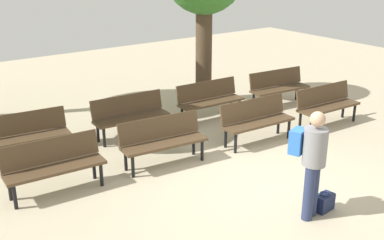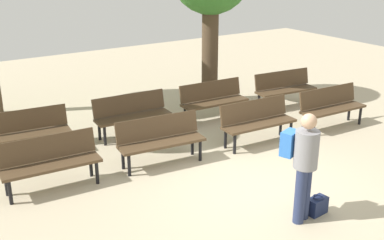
{
  "view_description": "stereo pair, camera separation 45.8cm",
  "coord_description": "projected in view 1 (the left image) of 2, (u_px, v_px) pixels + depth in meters",
  "views": [
    {
      "loc": [
        -5.22,
        -5.15,
        3.78
      ],
      "look_at": [
        0.0,
        2.06,
        0.55
      ],
      "focal_mm": 44.81,
      "sensor_mm": 36.0,
      "label": 1
    },
    {
      "loc": [
        -4.84,
        -5.41,
        3.78
      ],
      "look_at": [
        0.0,
        2.06,
        0.55
      ],
      "focal_mm": 44.81,
      "sensor_mm": 36.0,
      "label": 2
    }
  ],
  "objects": [
    {
      "name": "handbag",
      "position": [
        324.0,
        202.0,
        7.25
      ],
      "size": [
        0.34,
        0.21,
        0.29
      ],
      "color": "#192347",
      "rests_on": "ground_plane"
    },
    {
      "name": "bench_r1_c0",
      "position": [
        25.0,
        133.0,
        8.92
      ],
      "size": [
        1.64,
        0.64,
        0.87
      ],
      "rotation": [
        0.0,
        0.0,
        -0.1
      ],
      "color": "#4C3823",
      "rests_on": "ground_plane"
    },
    {
      "name": "bench_r0_c0",
      "position": [
        54.0,
        163.0,
        7.7
      ],
      "size": [
        1.62,
        0.57,
        0.87
      ],
      "rotation": [
        0.0,
        0.0,
        -0.06
      ],
      "color": "#4C3823",
      "rests_on": "ground_plane"
    },
    {
      "name": "visitor_with_backpack",
      "position": [
        312.0,
        159.0,
        6.82
      ],
      "size": [
        0.46,
        0.59,
        1.65
      ],
      "rotation": [
        0.0,
        0.0,
        3.47
      ],
      "color": "navy",
      "rests_on": "ground_plane"
    },
    {
      "name": "bench_r0_c2",
      "position": [
        256.0,
        118.0,
        9.7
      ],
      "size": [
        1.62,
        0.57,
        0.87
      ],
      "rotation": [
        0.0,
        0.0,
        -0.05
      ],
      "color": "#4C3823",
      "rests_on": "ground_plane"
    },
    {
      "name": "bench_r1_c2",
      "position": [
        210.0,
        98.0,
        10.99
      ],
      "size": [
        1.62,
        0.55,
        0.87
      ],
      "rotation": [
        0.0,
        0.0,
        -0.04
      ],
      "color": "#4C3823",
      "rests_on": "ground_plane"
    },
    {
      "name": "bench_r1_c3",
      "position": [
        278.0,
        85.0,
        11.99
      ],
      "size": [
        1.64,
        0.63,
        0.87
      ],
      "rotation": [
        0.0,
        0.0,
        -0.1
      ],
      "color": "#4C3823",
      "rests_on": "ground_plane"
    },
    {
      "name": "bench_r0_c3",
      "position": [
        326.0,
        103.0,
        10.66
      ],
      "size": [
        1.62,
        0.55,
        0.87
      ],
      "rotation": [
        0.0,
        0.0,
        -0.04
      ],
      "color": "#4C3823",
      "rests_on": "ground_plane"
    },
    {
      "name": "bench_r1_c1",
      "position": [
        130.0,
        114.0,
        9.97
      ],
      "size": [
        1.62,
        0.56,
        0.87
      ],
      "rotation": [
        0.0,
        0.0,
        -0.05
      ],
      "color": "#4C3823",
      "rests_on": "ground_plane"
    },
    {
      "name": "ground_plane",
      "position": [
        263.0,
        184.0,
        8.09
      ],
      "size": [
        24.0,
        24.0,
        0.0
      ],
      "primitive_type": "plane",
      "color": "#BCAD8E"
    },
    {
      "name": "bench_r0_c1",
      "position": [
        163.0,
        138.0,
        8.68
      ],
      "size": [
        1.64,
        0.64,
        0.87
      ],
      "rotation": [
        0.0,
        0.0,
        -0.1
      ],
      "color": "#4C3823",
      "rests_on": "ground_plane"
    }
  ]
}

